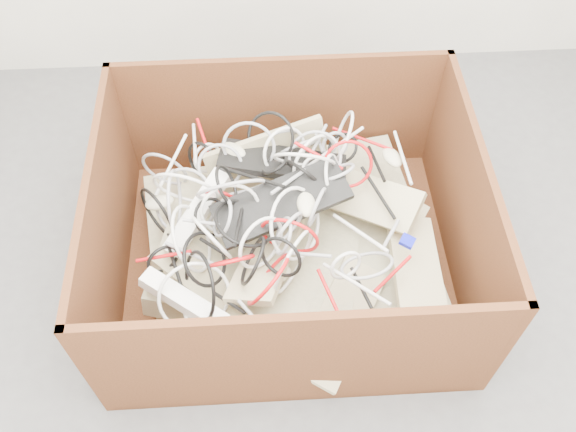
{
  "coord_description": "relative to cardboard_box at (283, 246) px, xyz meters",
  "views": [
    {
      "loc": [
        -0.16,
        -0.97,
        2.04
      ],
      "look_at": [
        -0.09,
        0.31,
        0.3
      ],
      "focal_mm": 38.81,
      "sensor_mm": 36.0,
      "label": 1
    }
  ],
  "objects": [
    {
      "name": "power_strip_left",
      "position": [
        -0.29,
        0.01,
        0.21
      ],
      "size": [
        0.23,
        0.31,
        0.14
      ],
      "primitive_type": "cube",
      "rotation": [
        0.14,
        -0.26,
        0.97
      ],
      "color": "white",
      "rests_on": "keyboard_pile"
    },
    {
      "name": "mice_scatter",
      "position": [
        -0.03,
        0.06,
        0.21
      ],
      "size": [
        0.94,
        0.56,
        0.18
      ],
      "color": "beige",
      "rests_on": "keyboard_pile"
    },
    {
      "name": "cable_tangle",
      "position": [
        -0.1,
        0.0,
        0.25
      ],
      "size": [
        1.01,
        0.9,
        0.44
      ],
      "color": "red",
      "rests_on": "keyboard_pile"
    },
    {
      "name": "keyboard_pile",
      "position": [
        0.07,
        0.01,
        0.14
      ],
      "size": [
        1.02,
        0.97,
        0.36
      ],
      "color": "#BCB784",
      "rests_on": "cardboard_box"
    },
    {
      "name": "power_strip_right",
      "position": [
        -0.33,
        -0.3,
        0.18
      ],
      "size": [
        0.29,
        0.21,
        0.1
      ],
      "primitive_type": "cube",
      "rotation": [
        -0.1,
        0.17,
        -0.57
      ],
      "color": "white",
      "rests_on": "keyboard_pile"
    },
    {
      "name": "cardboard_box",
      "position": [
        0.0,
        0.0,
        0.0
      ],
      "size": [
        1.26,
        1.05,
        0.6
      ],
      "color": "#371D0D",
      "rests_on": "ground"
    },
    {
      "name": "ground",
      "position": [
        0.1,
        -0.29,
        -0.14
      ],
      "size": [
        3.0,
        3.0,
        0.0
      ],
      "primitive_type": "plane",
      "color": "#4B4B4D",
      "rests_on": "ground"
    },
    {
      "name": "room_shell",
      "position": [
        0.1,
        -0.29,
        1.11
      ],
      "size": [
        3.04,
        3.04,
        2.5
      ],
      "color": "silver",
      "rests_on": "ground"
    },
    {
      "name": "vga_plug",
      "position": [
        0.4,
        -0.15,
        0.21
      ],
      "size": [
        0.06,
        0.06,
        0.03
      ],
      "primitive_type": "cube",
      "rotation": [
        0.09,
        0.14,
        -0.55
      ],
      "color": "#0D12C4",
      "rests_on": "keyboard_pile"
    }
  ]
}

